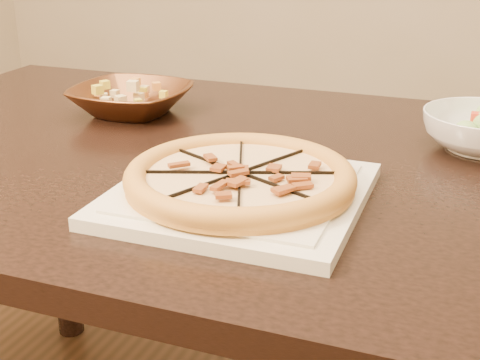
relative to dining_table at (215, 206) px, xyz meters
The scene contains 5 objects.
dining_table is the anchor object (origin of this frame).
plate 0.24m from the dining_table, 56.38° to the right, with size 0.33×0.33×0.02m.
pizza 0.25m from the dining_table, 56.39° to the right, with size 0.31×0.31×0.03m.
bronze_bowl 0.31m from the dining_table, 149.38° to the left, with size 0.22×0.22×0.05m, color brown.
mixed_dish 0.32m from the dining_table, 149.44° to the left, with size 0.12×0.11×0.03m.
Camera 1 is at (0.59, -1.04, 1.11)m, focal length 50.00 mm.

